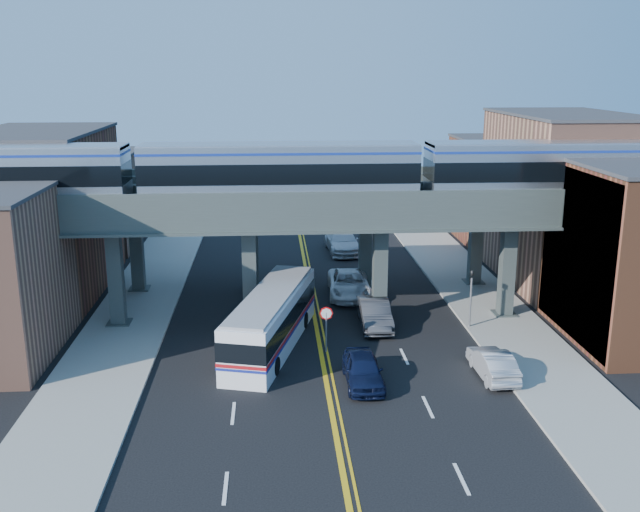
# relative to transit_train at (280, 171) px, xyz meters

# --- Properties ---
(ground) EXTENTS (120.00, 120.00, 0.00)m
(ground) POSITION_rel_transit_train_xyz_m (2.07, -8.00, -9.38)
(ground) COLOR black
(ground) RESTS_ON ground
(sidewalk_west) EXTENTS (5.00, 70.00, 0.16)m
(sidewalk_west) POSITION_rel_transit_train_xyz_m (-9.43, 2.00, -9.30)
(sidewalk_west) COLOR gray
(sidewalk_west) RESTS_ON ground
(sidewalk_east) EXTENTS (5.00, 70.00, 0.16)m
(sidewalk_east) POSITION_rel_transit_train_xyz_m (13.57, 2.00, -9.30)
(sidewalk_east) COLOR gray
(sidewalk_east) RESTS_ON ground
(building_west_b) EXTENTS (8.00, 14.00, 11.00)m
(building_west_b) POSITION_rel_transit_train_xyz_m (-16.43, 8.00, -3.88)
(building_west_b) COLOR brown
(building_west_b) RESTS_ON ground
(building_west_c) EXTENTS (8.00, 10.00, 8.00)m
(building_west_c) POSITION_rel_transit_train_xyz_m (-16.43, 21.00, -5.38)
(building_west_c) COLOR #94614C
(building_west_c) RESTS_ON ground
(building_east_b) EXTENTS (8.00, 14.00, 12.00)m
(building_east_b) POSITION_rel_transit_train_xyz_m (20.57, 8.00, -3.38)
(building_east_b) COLOR #94614C
(building_east_b) RESTS_ON ground
(building_east_c) EXTENTS (8.00, 10.00, 9.00)m
(building_east_c) POSITION_rel_transit_train_xyz_m (20.57, 21.00, -4.88)
(building_east_c) COLOR brown
(building_east_c) RESTS_ON ground
(mural_panel) EXTENTS (0.10, 9.50, 9.50)m
(mural_panel) POSITION_rel_transit_train_xyz_m (16.62, -4.00, -4.63)
(mural_panel) COLOR teal
(mural_panel) RESTS_ON ground
(elevated_viaduct_near) EXTENTS (52.00, 3.60, 7.40)m
(elevated_viaduct_near) POSITION_rel_transit_train_xyz_m (2.07, 0.00, -2.91)
(elevated_viaduct_near) COLOR #3C4543
(elevated_viaduct_near) RESTS_ON ground
(elevated_viaduct_far) EXTENTS (52.00, 3.60, 7.40)m
(elevated_viaduct_far) POSITION_rel_transit_train_xyz_m (2.07, 7.00, -2.91)
(elevated_viaduct_far) COLOR #3C4543
(elevated_viaduct_far) RESTS_ON ground
(transit_train) EXTENTS (50.02, 3.14, 3.66)m
(transit_train) POSITION_rel_transit_train_xyz_m (0.00, 0.00, 0.00)
(transit_train) COLOR black
(transit_train) RESTS_ON elevated_viaduct_near
(stop_sign) EXTENTS (0.76, 0.09, 2.63)m
(stop_sign) POSITION_rel_transit_train_xyz_m (2.37, -5.00, -7.62)
(stop_sign) COLOR slate
(stop_sign) RESTS_ON ground
(traffic_signal) EXTENTS (0.15, 0.18, 4.10)m
(traffic_signal) POSITION_rel_transit_train_xyz_m (11.27, -2.00, -7.08)
(traffic_signal) COLOR slate
(traffic_signal) RESTS_ON ground
(transit_bus) EXTENTS (5.52, 11.99, 3.02)m
(transit_bus) POSITION_rel_transit_train_xyz_m (-0.65, -4.01, -7.83)
(transit_bus) COLOR white
(transit_bus) RESTS_ON ground
(car_lane_a) EXTENTS (1.83, 4.52, 1.54)m
(car_lane_a) POSITION_rel_transit_train_xyz_m (3.87, -9.30, -8.61)
(car_lane_a) COLOR black
(car_lane_a) RESTS_ON ground
(car_lane_b) EXTENTS (1.83, 5.07, 1.66)m
(car_lane_b) POSITION_rel_transit_train_xyz_m (5.61, -1.23, -8.55)
(car_lane_b) COLOR #353437
(car_lane_b) RESTS_ON ground
(car_lane_c) EXTENTS (3.04, 6.14, 1.68)m
(car_lane_c) POSITION_rel_transit_train_xyz_m (4.73, 4.93, -8.54)
(car_lane_c) COLOR white
(car_lane_c) RESTS_ON ground
(car_lane_d) EXTENTS (2.96, 6.49, 1.84)m
(car_lane_d) POSITION_rel_transit_train_xyz_m (5.46, 17.10, -8.46)
(car_lane_d) COLOR silver
(car_lane_d) RESTS_ON ground
(car_parked_curb) EXTENTS (1.63, 4.42, 1.44)m
(car_parked_curb) POSITION_rel_transit_train_xyz_m (10.57, -8.86, -8.66)
(car_parked_curb) COLOR #A1A2A6
(car_parked_curb) RESTS_ON ground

